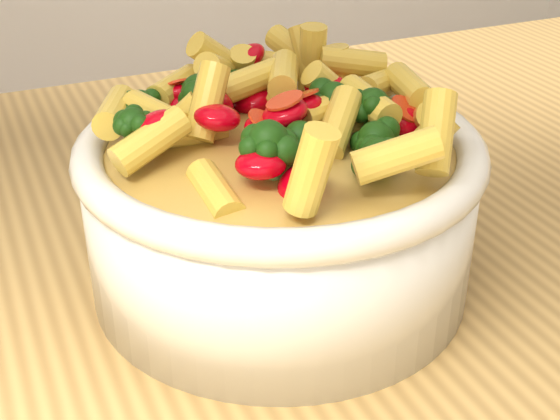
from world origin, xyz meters
name	(u,v)px	position (x,y,z in m)	size (l,w,h in m)	color
table	(296,408)	(0.00, 0.00, 0.80)	(1.20, 0.80, 0.90)	tan
serving_bowl	(280,208)	(-0.01, 0.01, 0.95)	(0.23, 0.23, 0.10)	silver
pasta_salad	(280,110)	(-0.01, 0.01, 1.01)	(0.18, 0.18, 0.04)	gold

